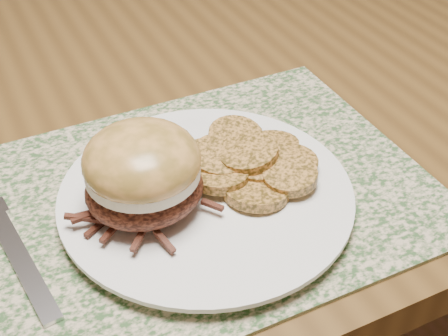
{
  "coord_description": "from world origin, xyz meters",
  "views": [
    {
      "loc": [
        -0.44,
        -0.67,
        1.15
      ],
      "look_at": [
        -0.25,
        -0.27,
        0.79
      ],
      "focal_mm": 50.0,
      "sensor_mm": 36.0,
      "label": 1
    }
  ],
  "objects_px": {
    "dining_table": "(293,82)",
    "dinner_plate": "(206,197)",
    "pork_sandwich": "(143,172)",
    "fork": "(11,242)"
  },
  "relations": [
    {
      "from": "dinner_plate",
      "to": "pork_sandwich",
      "type": "distance_m",
      "value": 0.07
    },
    {
      "from": "pork_sandwich",
      "to": "fork",
      "type": "distance_m",
      "value": 0.13
    },
    {
      "from": "dining_table",
      "to": "pork_sandwich",
      "type": "distance_m",
      "value": 0.44
    },
    {
      "from": "dining_table",
      "to": "dinner_plate",
      "type": "height_order",
      "value": "dinner_plate"
    },
    {
      "from": "pork_sandwich",
      "to": "fork",
      "type": "bearing_deg",
      "value": 159.17
    },
    {
      "from": "dinner_plate",
      "to": "fork",
      "type": "distance_m",
      "value": 0.18
    },
    {
      "from": "dining_table",
      "to": "dinner_plate",
      "type": "relative_size",
      "value": 5.77
    },
    {
      "from": "dinner_plate",
      "to": "pork_sandwich",
      "type": "bearing_deg",
      "value": 174.72
    },
    {
      "from": "dining_table",
      "to": "fork",
      "type": "height_order",
      "value": "fork"
    },
    {
      "from": "pork_sandwich",
      "to": "fork",
      "type": "relative_size",
      "value": 0.61
    }
  ]
}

